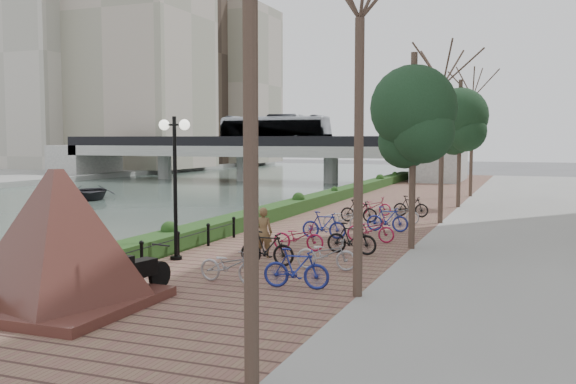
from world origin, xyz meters
The scene contains 14 objects.
ground centered at (0.00, 0.00, 0.00)m, with size 220.00×220.00×0.00m, color #59595B.
river_water centered at (-15.00, 25.00, 0.01)m, with size 30.00×130.00×0.02m, color #4E6159.
promenade centered at (4.00, 17.50, 0.25)m, with size 8.00×75.00×0.50m, color brown.
hedge centered at (0.60, 20.00, 0.80)m, with size 1.10×56.00×0.60m, color #223D16.
chain_fence centered at (1.40, 2.00, 0.85)m, with size 0.10×14.10×0.70m.
granite_monument centered at (2.16, -1.27, 2.03)m, with size 5.57×5.57×3.02m.
lamppost centered at (1.66, 4.44, 3.67)m, with size 1.02×0.32×4.34m.
motorcycle centered at (3.12, 0.28, 1.06)m, with size 0.56×1.81×1.13m, color black, non-canonical shape.
pedestrian centered at (4.00, 5.73, 1.28)m, with size 0.57×0.38×1.57m, color brown.
bicycle_parking centered at (5.49, 9.93, 0.97)m, with size 2.40×17.32×1.00m.
street_trees centered at (8.00, 12.68, 3.69)m, with size 3.20×37.12×6.80m.
bridge centered at (-14.30, 45.00, 3.37)m, with size 36.00×10.77×6.50m.
boat centered at (-16.78, 23.85, 0.50)m, with size 3.32×4.65×0.96m, color black.
far_buildings centered at (-41.66, 65.91, 16.12)m, with size 35.00×38.00×38.00m.
Camera 1 is at (11.78, -12.34, 4.17)m, focal length 40.00 mm.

